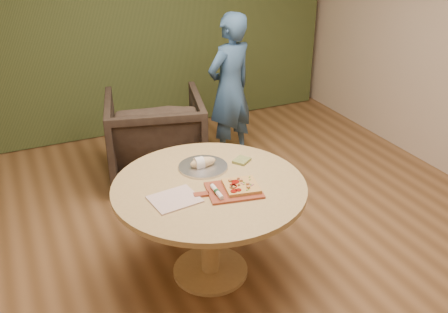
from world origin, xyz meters
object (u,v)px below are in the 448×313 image
at_px(pizza_paddle, 232,191).
at_px(cutlery_roll, 217,192).
at_px(flatbread_pizza, 241,186).
at_px(person_standing, 230,89).
at_px(serving_tray, 203,167).
at_px(pedestal_table, 209,202).
at_px(armchair, 155,132).
at_px(bread_roll, 202,163).

distance_m(pizza_paddle, cutlery_roll, 0.12).
relative_size(flatbread_pizza, person_standing, 0.17).
bearing_deg(serving_tray, cutlery_roll, -99.62).
xyz_separation_m(pedestal_table, armchair, (0.11, 1.60, -0.14)).
height_order(pedestal_table, flatbread_pizza, flatbread_pizza).
distance_m(armchair, person_standing, 0.89).
distance_m(pedestal_table, pizza_paddle, 0.24).
height_order(cutlery_roll, bread_roll, bread_roll).
distance_m(cutlery_roll, armchair, 1.79).
height_order(flatbread_pizza, armchair, armchair).
relative_size(cutlery_roll, armchair, 0.21).
height_order(flatbread_pizza, bread_roll, bread_roll).
bearing_deg(serving_tray, pizza_paddle, -83.06).
bearing_deg(cutlery_roll, armchair, 88.16).
relative_size(pizza_paddle, cutlery_roll, 2.35).
distance_m(bread_roll, armchair, 1.40).
bearing_deg(cutlery_roll, serving_tray, 82.56).
distance_m(pizza_paddle, person_standing, 2.00).
bearing_deg(bread_roll, pizza_paddle, -81.78).
bearing_deg(flatbread_pizza, cutlery_roll, -178.42).
bearing_deg(cutlery_roll, flatbread_pizza, 3.75).
xyz_separation_m(flatbread_pizza, person_standing, (0.78, 1.82, -0.01)).
bearing_deg(serving_tray, flatbread_pizza, -74.19).
relative_size(serving_tray, bread_roll, 1.84).
distance_m(flatbread_pizza, serving_tray, 0.41).
distance_m(pedestal_table, armchair, 1.61).
xyz_separation_m(bread_roll, armchair, (0.07, 1.36, -0.33)).
bearing_deg(person_standing, cutlery_roll, 43.04).
bearing_deg(flatbread_pizza, pedestal_table, 137.44).
relative_size(flatbread_pizza, serving_tray, 0.72).
bearing_deg(bread_roll, serving_tray, 0.00).
distance_m(pizza_paddle, flatbread_pizza, 0.07).
relative_size(flatbread_pizza, armchair, 0.28).
distance_m(pizza_paddle, serving_tray, 0.39).
xyz_separation_m(pizza_paddle, serving_tray, (-0.05, 0.39, -0.00)).
distance_m(pedestal_table, serving_tray, 0.29).
height_order(cutlery_roll, serving_tray, cutlery_roll).
bearing_deg(armchair, flatbread_pizza, 105.66).
bearing_deg(cutlery_roll, person_standing, 64.52).
bearing_deg(pizza_paddle, bread_roll, 109.00).
relative_size(cutlery_roll, serving_tray, 0.56).
bearing_deg(person_standing, pizza_paddle, 45.87).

